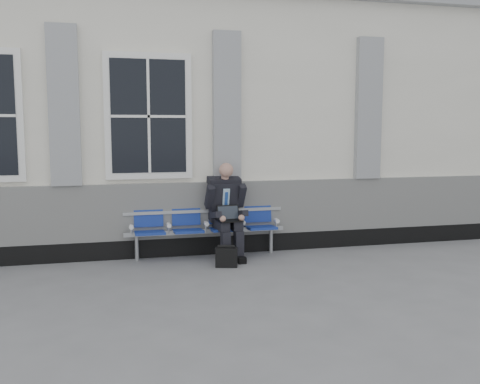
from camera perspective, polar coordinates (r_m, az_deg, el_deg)
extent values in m
plane|color=slate|center=(7.35, -11.29, -9.64)|extent=(70.00, 70.00, 0.00)
cube|color=white|center=(10.55, -12.47, 6.83)|extent=(14.00, 4.00, 4.20)
cube|color=#919497|center=(10.79, -12.79, 18.70)|extent=(14.40, 4.40, 0.24)
cube|color=black|center=(8.74, -11.77, -6.00)|extent=(14.00, 0.10, 0.30)
cube|color=silver|center=(8.62, -11.87, -2.12)|extent=(14.00, 0.08, 0.90)
cube|color=#919497|center=(8.52, -18.27, 8.72)|extent=(0.45, 0.14, 2.40)
cube|color=#919497|center=(8.70, -1.42, 9.01)|extent=(0.45, 0.14, 2.40)
cube|color=#919497|center=(9.56, 13.54, 8.62)|extent=(0.45, 0.14, 2.40)
cube|color=white|center=(8.54, -9.74, 7.95)|extent=(1.35, 0.10, 1.95)
cube|color=black|center=(8.49, -9.72, 7.96)|extent=(1.15, 0.02, 1.75)
cube|color=#9EA0A3|center=(8.64, -3.66, -4.18)|extent=(2.60, 0.07, 0.07)
cube|color=#9EA0A3|center=(8.71, -3.82, -2.03)|extent=(2.60, 0.05, 0.05)
cylinder|color=#9EA0A3|center=(8.57, -10.95, -5.93)|extent=(0.06, 0.06, 0.39)
cylinder|color=#9EA0A3|center=(8.94, 3.33, -5.28)|extent=(0.06, 0.06, 0.39)
cube|color=navy|center=(8.45, -9.60, -4.31)|extent=(0.46, 0.42, 0.07)
cube|color=navy|center=(8.61, -9.74, -2.35)|extent=(0.46, 0.10, 0.40)
cube|color=navy|center=(8.51, -5.56, -4.17)|extent=(0.46, 0.42, 0.07)
cube|color=navy|center=(8.67, -5.78, -2.22)|extent=(0.46, 0.10, 0.40)
cube|color=navy|center=(8.62, -1.60, -4.00)|extent=(0.46, 0.42, 0.07)
cube|color=navy|center=(8.78, -1.90, -2.08)|extent=(0.46, 0.10, 0.40)
cube|color=navy|center=(8.76, 2.24, -3.82)|extent=(0.46, 0.42, 0.07)
cube|color=navy|center=(8.92, 1.87, -1.94)|extent=(0.46, 0.10, 0.40)
cylinder|color=white|center=(8.44, -11.53, -3.67)|extent=(0.07, 0.12, 0.07)
cylinder|color=white|center=(8.49, -7.60, -3.54)|extent=(0.07, 0.12, 0.07)
cylinder|color=white|center=(8.57, -3.61, -3.39)|extent=(0.07, 0.12, 0.07)
cylinder|color=white|center=(8.70, 0.29, -3.23)|extent=(0.07, 0.12, 0.07)
cylinder|color=white|center=(8.85, 3.93, -3.06)|extent=(0.07, 0.12, 0.07)
cube|color=black|center=(8.28, -1.41, -7.28)|extent=(0.14, 0.29, 0.10)
cube|color=black|center=(8.35, 0.02, -7.17)|extent=(0.14, 0.29, 0.10)
cube|color=black|center=(8.30, -1.55, -5.86)|extent=(0.14, 0.15, 0.47)
cube|color=black|center=(8.36, -0.12, -5.76)|extent=(0.14, 0.15, 0.47)
cube|color=black|center=(8.46, -2.03, -3.54)|extent=(0.19, 0.50, 0.15)
cube|color=black|center=(8.53, -0.64, -3.46)|extent=(0.19, 0.50, 0.15)
cube|color=black|center=(8.64, -1.77, -0.93)|extent=(0.48, 0.40, 0.68)
cube|color=#AFD2E6|center=(8.52, -1.51, -0.90)|extent=(0.12, 0.11, 0.38)
cube|color=#204599|center=(8.51, -1.49, -1.05)|extent=(0.06, 0.09, 0.32)
cube|color=black|center=(8.57, -1.71, 1.19)|extent=(0.54, 0.30, 0.16)
cylinder|color=tan|center=(8.52, -1.61, 1.66)|extent=(0.12, 0.12, 0.11)
sphere|color=tan|center=(8.44, -1.48, 2.36)|extent=(0.23, 0.23, 0.23)
cube|color=black|center=(8.46, -3.24, -0.52)|extent=(0.13, 0.31, 0.40)
cube|color=black|center=(8.61, 0.09, -0.38)|extent=(0.13, 0.31, 0.40)
cube|color=black|center=(8.32, -2.58, -2.44)|extent=(0.13, 0.34, 0.15)
cube|color=black|center=(8.45, 0.24, -2.29)|extent=(0.13, 0.34, 0.15)
sphere|color=tan|center=(8.20, -1.85, -2.88)|extent=(0.10, 0.10, 0.10)
sphere|color=tan|center=(8.29, 0.16, -2.76)|extent=(0.10, 0.10, 0.10)
cube|color=black|center=(8.34, -1.02, -3.09)|extent=(0.38, 0.28, 0.02)
cube|color=black|center=(8.44, -1.28, -2.20)|extent=(0.36, 0.12, 0.23)
cube|color=black|center=(8.43, -1.26, -2.20)|extent=(0.33, 0.10, 0.19)
cube|color=black|center=(8.05, -1.46, -6.99)|extent=(0.35, 0.22, 0.29)
cylinder|color=black|center=(8.01, -1.46, -5.85)|extent=(0.26, 0.12, 0.05)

